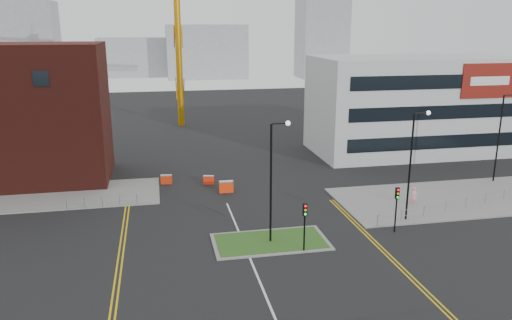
{
  "coord_description": "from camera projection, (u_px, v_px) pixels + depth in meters",
  "views": [
    {
      "loc": [
        -5.83,
        -25.49,
        15.65
      ],
      "look_at": [
        1.95,
        13.2,
        5.0
      ],
      "focal_mm": 35.0,
      "sensor_mm": 36.0,
      "label": 1
    }
  ],
  "objects": [
    {
      "name": "railing_left",
      "position": [
        102.0,
        200.0,
        44.07
      ],
      "size": [
        6.05,
        0.05,
        1.1
      ],
      "color": "gray",
      "rests_on": "ground"
    },
    {
      "name": "pavement_right",
      "position": [
        464.0,
        198.0,
        46.74
      ],
      "size": [
        24.0,
        10.0,
        0.12
      ],
      "primitive_type": "cube",
      "color": "slate",
      "rests_on": "ground"
    },
    {
      "name": "traffic_light_right",
      "position": [
        397.0,
        201.0,
        38.48
      ],
      "size": [
        0.28,
        0.33,
        3.65
      ],
      "color": "black",
      "rests_on": "ground"
    },
    {
      "name": "island_kerb",
      "position": [
        270.0,
        242.0,
        37.26
      ],
      "size": [
        8.6,
        4.6,
        0.08
      ],
      "primitive_type": "cube",
      "color": "slate",
      "rests_on": "ground"
    },
    {
      "name": "barrier_left",
      "position": [
        166.0,
        179.0,
        50.9
      ],
      "size": [
        1.16,
        0.51,
        0.95
      ],
      "color": "red",
      "rests_on": "ground"
    },
    {
      "name": "office_block",
      "position": [
        413.0,
        105.0,
        62.96
      ],
      "size": [
        25.0,
        12.2,
        12.0
      ],
      "color": "#BBBEC1",
      "rests_on": "ground"
    },
    {
      "name": "skyline_b",
      "position": [
        207.0,
        52.0,
        152.18
      ],
      "size": [
        24.0,
        12.0,
        16.0
      ],
      "primitive_type": "cube",
      "color": "gray",
      "rests_on": "ground"
    },
    {
      "name": "pedestrian",
      "position": [
        414.0,
        197.0,
        44.5
      ],
      "size": [
        0.69,
        0.48,
        1.81
      ],
      "primitive_type": "imported",
      "rotation": [
        0.0,
        0.0,
        0.07
      ],
      "color": "pink",
      "rests_on": "ground"
    },
    {
      "name": "traffic_light_island",
      "position": [
        305.0,
        218.0,
        35.07
      ],
      "size": [
        0.28,
        0.33,
        3.65
      ],
      "color": "black",
      "rests_on": "ground"
    },
    {
      "name": "yellow_left_a",
      "position": [
        120.0,
        243.0,
        37.07
      ],
      "size": [
        0.12,
        24.0,
        0.01
      ],
      "primitive_type": "cube",
      "color": "gold",
      "rests_on": "ground"
    },
    {
      "name": "streetlamp_right_near",
      "position": [
        413.0,
        157.0,
        40.08
      ],
      "size": [
        1.46,
        0.36,
        9.18
      ],
      "color": "black",
      "rests_on": "ground"
    },
    {
      "name": "railing_right",
      "position": [
        466.0,
        200.0,
        43.9
      ],
      "size": [
        19.05,
        5.05,
        1.1
      ],
      "color": "gray",
      "rests_on": "ground"
    },
    {
      "name": "grass_island",
      "position": [
        270.0,
        241.0,
        37.25
      ],
      "size": [
        8.0,
        4.0,
        0.12
      ],
      "primitive_type": "cube",
      "color": "#204918",
      "rests_on": "ground"
    },
    {
      "name": "yellow_left_b",
      "position": [
        125.0,
        243.0,
        37.12
      ],
      "size": [
        0.12,
        24.0,
        0.01
      ],
      "primitive_type": "cube",
      "color": "gold",
      "rests_on": "ground"
    },
    {
      "name": "centre_line",
      "position": [
        261.0,
        284.0,
        31.21
      ],
      "size": [
        0.15,
        30.0,
        0.01
      ],
      "primitive_type": "cube",
      "color": "silver",
      "rests_on": "ground"
    },
    {
      "name": "ground",
      "position": [
        268.0,
        301.0,
        29.31
      ],
      "size": [
        200.0,
        200.0,
        0.0
      ],
      "primitive_type": "plane",
      "color": "black",
      "rests_on": "ground"
    },
    {
      "name": "barrier_mid",
      "position": [
        226.0,
        186.0,
        48.28
      ],
      "size": [
        1.36,
        0.46,
        1.14
      ],
      "color": "#FA390D",
      "rests_on": "ground"
    },
    {
      "name": "skyline_d",
      "position": [
        147.0,
        57.0,
        158.75
      ],
      "size": [
        30.0,
        12.0,
        12.0
      ],
      "primitive_type": "cube",
      "color": "gray",
      "rests_on": "ground"
    },
    {
      "name": "skyline_c",
      "position": [
        322.0,
        31.0,
        152.55
      ],
      "size": [
        14.0,
        12.0,
        28.0
      ],
      "primitive_type": "cube",
      "color": "gray",
      "rests_on": "ground"
    },
    {
      "name": "yellow_right_a",
      "position": [
        375.0,
        245.0,
        36.8
      ],
      "size": [
        0.12,
        20.0,
        0.01
      ],
      "primitive_type": "cube",
      "color": "gold",
      "rests_on": "ground"
    },
    {
      "name": "barrier_right",
      "position": [
        209.0,
        179.0,
        50.82
      ],
      "size": [
        1.12,
        0.58,
        0.9
      ],
      "color": "#FF2C0E",
      "rests_on": "ground"
    },
    {
      "name": "yellow_right_b",
      "position": [
        379.0,
        245.0,
        36.86
      ],
      "size": [
        0.12,
        20.0,
        0.01
      ],
      "primitive_type": "cube",
      "color": "gold",
      "rests_on": "ground"
    },
    {
      "name": "pavement_left",
      "position": [
        6.0,
        199.0,
        46.32
      ],
      "size": [
        28.0,
        8.0,
        0.12
      ],
      "primitive_type": "cube",
      "color": "slate",
      "rests_on": "ground"
    },
    {
      "name": "streetlamp_right_far",
      "position": [
        501.0,
        131.0,
        50.31
      ],
      "size": [
        1.46,
        0.36,
        9.18
      ],
      "color": "black",
      "rests_on": "ground"
    },
    {
      "name": "streetlamp_island",
      "position": [
        274.0,
        173.0,
        35.9
      ],
      "size": [
        1.46,
        0.36,
        9.18
      ],
      "color": "black",
      "rests_on": "ground"
    },
    {
      "name": "skyline_a",
      "position": [
        22.0,
        44.0,
        132.42
      ],
      "size": [
        18.0,
        12.0,
        22.0
      ],
      "primitive_type": "cube",
      "color": "gray",
      "rests_on": "ground"
    }
  ]
}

